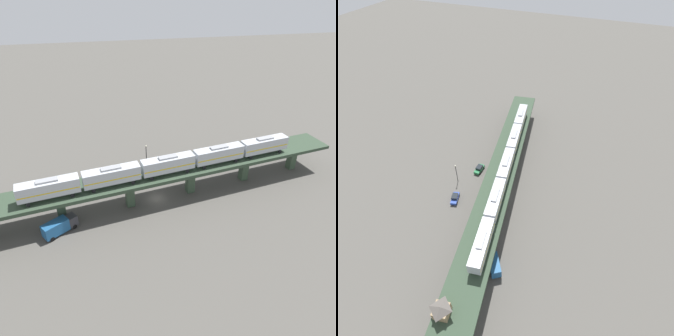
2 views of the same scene
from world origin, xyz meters
TOP-DOWN VIEW (x-y plane):
  - ground_plane at (0.00, 0.00)m, footprint 400.00×400.00m
  - elevated_viaduct at (0.03, -0.17)m, footprint 23.68×92.11m
  - subway_train at (-1.01, -2.42)m, footprint 13.21×61.99m
  - signal_hut at (-3.81, 36.79)m, footprint 3.71×3.71m
  - street_car_blue at (11.31, 7.30)m, footprint 2.95×4.73m
  - street_car_green at (10.00, -6.40)m, footprint 2.08×4.46m
  - delivery_truck at (-7.39, 21.53)m, footprint 5.92×7.22m
  - street_lamp at (14.31, 0.32)m, footprint 0.44×0.44m

SIDE VIEW (x-z plane):
  - ground_plane at x=0.00m, z-range 0.00..0.00m
  - street_car_blue at x=11.31m, z-range -0.01..1.88m
  - street_car_green at x=10.00m, z-range -0.01..1.88m
  - delivery_truck at x=-7.39m, z-range 0.16..3.36m
  - street_lamp at x=14.31m, z-range 0.64..7.58m
  - elevated_viaduct at x=0.03m, z-range 2.64..9.96m
  - signal_hut at x=-3.81m, z-range 7.42..10.82m
  - subway_train at x=-1.01m, z-range 7.63..12.08m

